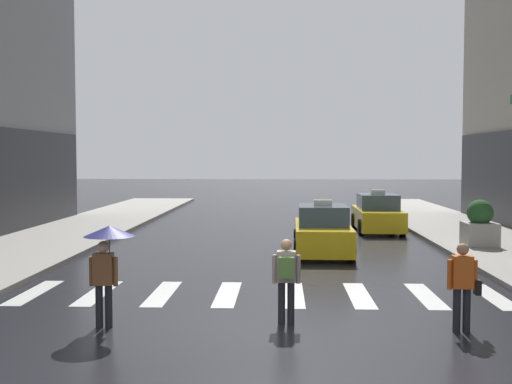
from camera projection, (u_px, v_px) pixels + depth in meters
ground_plane at (255, 329)px, 11.97m from camera, size 160.00×160.00×0.00m
crosswalk_markings at (260, 294)px, 14.96m from camera, size 11.30×2.80×0.01m
taxi_lead at (323, 232)px, 21.27m from camera, size 1.99×4.57×1.80m
taxi_second at (377, 215)px, 27.62m from camera, size 1.95×4.55×1.80m
pedestrian_with_umbrella at (107, 248)px, 11.97m from camera, size 0.96×0.96×1.94m
pedestrian_with_backpack at (286, 274)px, 12.24m from camera, size 0.55×0.43×1.65m
pedestrian_with_handbag at (463, 282)px, 11.70m from camera, size 0.60×0.24×1.65m
planter_mid_block at (480, 225)px, 22.11m from camera, size 1.10×1.10×1.60m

